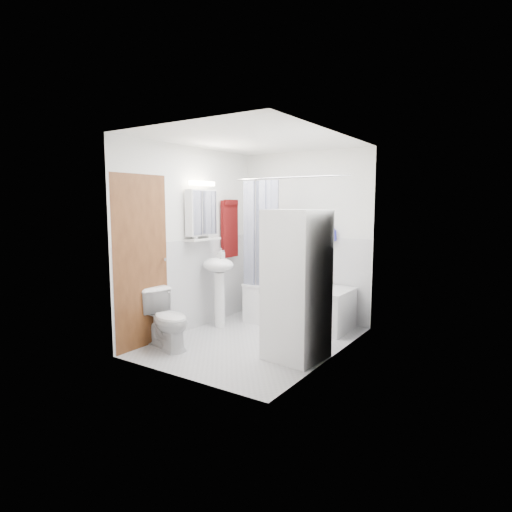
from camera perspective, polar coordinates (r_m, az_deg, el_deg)
The scene contains 20 objects.
floor at distance 5.31m, azimuth -0.15°, elevation -11.29°, with size 2.60×2.60×0.00m, color silver.
room_walls at distance 5.05m, azimuth -0.16°, elevation 4.94°, with size 2.60×2.60×2.60m.
wainscot at distance 5.40m, azimuth 1.58°, elevation -4.41°, with size 1.98×2.58×2.58m.
door at distance 5.27m, azimuth -12.15°, elevation -0.43°, with size 0.05×2.00×2.00m.
bathtub at distance 5.94m, azimuth 5.70°, elevation -6.31°, with size 1.44×0.68×0.55m.
tub_spout at distance 6.04m, azimuth 8.90°, elevation -0.66°, with size 0.04×0.04×0.12m, color silver.
curtain_rod at distance 5.54m, azimuth 4.53°, elevation 10.41°, with size 0.02×0.02×1.62m, color silver.
shower_curtain at distance 5.77m, azimuth 0.66°, elevation 2.85°, with size 0.55×0.02×1.45m.
sink at distance 5.78m, azimuth -5.00°, elevation -2.64°, with size 0.44×0.37×1.04m.
medicine_cabinet at distance 5.68m, azimuth -7.26°, elevation 5.91°, with size 0.13×0.50×0.71m.
shelf at distance 5.68m, azimuth -7.09°, elevation 2.22°, with size 0.18×0.54×0.03m, color silver.
shower_caddy at distance 5.98m, azimuth 9.34°, elevation 1.94°, with size 0.22×0.06×0.02m, color silver.
towel at distance 6.21m, azimuth -3.54°, elevation 3.80°, with size 0.07×0.35×0.84m.
washer_dryer at distance 4.59m, azimuth 5.40°, elevation -3.87°, with size 0.63×0.62×1.61m.
toilet at distance 5.10m, azimuth -11.81°, elevation -8.31°, with size 0.38×0.68×0.67m, color white.
soap_pump at distance 5.71m, azimuth -4.70°, elevation -0.25°, with size 0.08×0.17×0.08m, color gray.
shelf_bottle at distance 5.57m, azimuth -8.10°, elevation 2.60°, with size 0.07×0.18×0.07m, color gray.
shelf_cup at distance 5.77m, azimuth -6.32°, elevation 2.93°, with size 0.10×0.09×0.10m, color gray.
shampoo_a at distance 5.98m, azimuth 9.27°, elevation 2.67°, with size 0.13×0.17×0.13m, color gray.
shampoo_b at distance 5.94m, azimuth 10.32°, elevation 2.37°, with size 0.08×0.21×0.08m, color #262798.
Camera 1 is at (2.80, -4.20, 1.67)m, focal length 30.00 mm.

